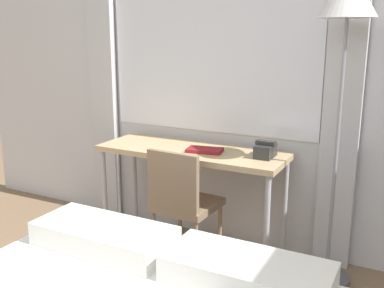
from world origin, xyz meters
TOP-DOWN VIEW (x-y plane):
  - wall_back_with_window at (-0.05, 2.81)m, footprint 5.56×0.13m
  - desk at (-0.42, 2.49)m, footprint 1.36×0.48m
  - desk_chair at (-0.36, 2.25)m, footprint 0.42×0.42m
  - standing_lamp at (0.58, 2.51)m, footprint 0.34×0.34m
  - telephone at (0.12, 2.53)m, footprint 0.13×0.18m
  - book at (-0.30, 2.47)m, footprint 0.26×0.18m

SIDE VIEW (x-z plane):
  - desk_chair at x=-0.36m, z-range 0.06..0.90m
  - desk at x=-0.42m, z-range 0.32..1.09m
  - book at x=-0.30m, z-range 0.77..0.80m
  - telephone at x=0.12m, z-range 0.77..0.88m
  - wall_back_with_window at x=-0.05m, z-range 0.00..2.70m
  - standing_lamp at x=0.58m, z-range 0.67..2.63m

